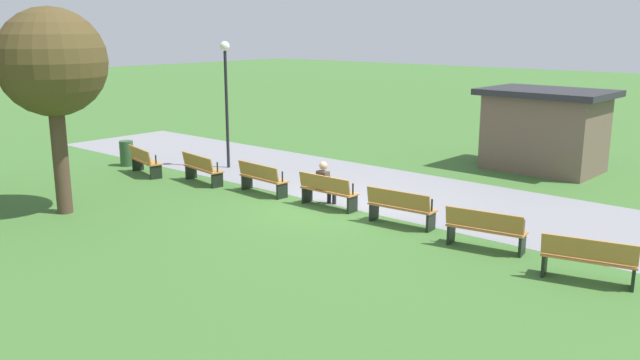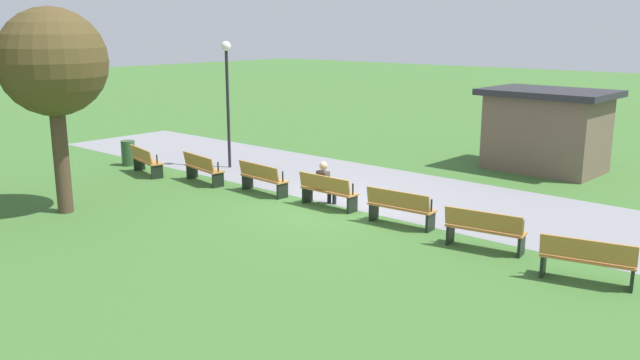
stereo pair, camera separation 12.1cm
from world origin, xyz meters
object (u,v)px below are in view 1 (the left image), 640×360
person_seated (325,182)px  lamp_post (226,81)px  bench_6 (589,259)px  kiosk (545,129)px  bench_3 (327,190)px  bench_4 (400,207)px  tree_0 (52,64)px  trash_bin (127,153)px  bench_2 (262,178)px  bench_5 (485,229)px  bench_1 (202,168)px  bench_0 (144,161)px

person_seated → lamp_post: size_ratio=0.29×
bench_6 → kiosk: bearing=103.6°
bench_3 → bench_4: 2.34m
tree_0 → lamp_post: 6.55m
bench_3 → trash_bin: bench_3 is taller
bench_3 → bench_2: bearing=-177.8°
tree_0 → bench_5: bearing=24.7°
trash_bin → kiosk: kiosk is taller
bench_1 → bench_4: bearing=11.2°
bench_1 → bench_4: same height
bench_1 → bench_4: 7.01m
bench_0 → bench_1: size_ratio=1.01×
bench_1 → tree_0: 5.44m
bench_2 → lamp_post: 4.59m
bench_1 → bench_0: bearing=-159.9°
bench_5 → tree_0: 10.89m
tree_0 → kiosk: size_ratio=1.27×
bench_3 → person_seated: bearing=144.0°
lamp_post → kiosk: size_ratio=1.04×
bench_4 → lamp_post: bearing=163.1°
bench_4 → lamp_post: lamp_post is taller
bench_1 → bench_5: (9.33, 0.00, 0.00)m
bench_5 → kiosk: (-2.32, 8.60, 0.89)m
bench_4 → person_seated: person_seated is taller
lamp_post → trash_bin: lamp_post is taller
bench_2 → kiosk: 9.60m
bench_2 → bench_4: bearing=4.5°
trash_bin → bench_0: bearing=-15.0°
person_seated → bench_6: bearing=-7.6°
tree_0 → trash_bin: 6.69m
bench_1 → kiosk: kiosk is taller
bench_6 → bench_4: bearing=157.7°
tree_0 → lamp_post: tree_0 is taller
person_seated → trash_bin: (-8.44, -0.51, -0.21)m
bench_0 → kiosk: kiosk is taller
bench_2 → bench_4: same height
bench_5 → bench_6: 2.34m
tree_0 → kiosk: (7.12, 12.95, -2.38)m
bench_4 → kiosk: size_ratio=0.42×
bench_0 → bench_4: same height
trash_bin → bench_5: bearing=0.0°
bench_4 → trash_bin: 10.98m
bench_2 → kiosk: size_ratio=0.42×
bench_1 → bench_3: bearing=13.4°
tree_0 → bench_2: bearing=62.2°
bench_5 → bench_6: (2.30, -0.45, 0.00)m
bench_2 → bench_4: size_ratio=1.00×
bench_5 → bench_4: bearing=164.4°
bench_3 → bench_0: bearing=-173.3°
bench_6 → tree_0: tree_0 is taller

